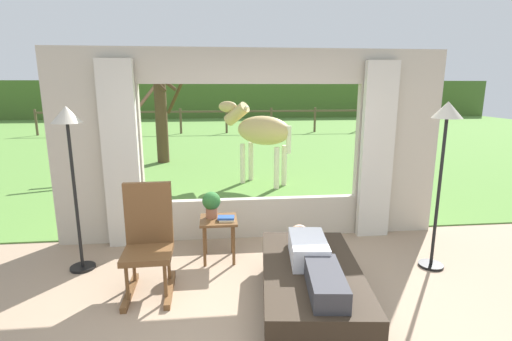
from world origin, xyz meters
TOP-DOWN VIEW (x-y plane):
  - ground_plane at (0.00, 0.00)m, footprint 12.00×12.00m
  - back_wall_with_window at (0.00, 2.26)m, footprint 5.20×0.12m
  - curtain_panel_left at (-1.69, 2.12)m, footprint 0.44×0.10m
  - curtain_panel_right at (1.69, 2.12)m, footprint 0.44×0.10m
  - outdoor_pasture_lawn at (0.00, 13.16)m, footprint 36.00×21.68m
  - distant_hill_ridge at (0.00, 23.00)m, footprint 36.00×2.00m
  - recliner_sofa at (0.38, 0.44)m, footprint 1.09×1.79m
  - reclining_person at (0.38, 0.39)m, footprint 0.41×1.44m
  - rocking_chair at (-1.19, 0.95)m, footprint 0.49×0.69m
  - side_table at (-0.48, 1.56)m, footprint 0.44×0.44m
  - potted_plant at (-0.56, 1.62)m, footprint 0.22×0.22m
  - book_stack at (-0.39, 1.50)m, footprint 0.20×0.15m
  - floor_lamp_left at (-2.06, 1.48)m, footprint 0.32×0.32m
  - floor_lamp_right at (2.00, 1.11)m, footprint 0.32×0.32m
  - horse at (0.43, 5.10)m, footprint 1.62×1.42m
  - pasture_tree at (-1.94, 7.70)m, footprint 1.35×1.31m
  - pasture_fence_line at (0.00, 14.13)m, footprint 16.10×0.10m

SIDE VIEW (x-z plane):
  - ground_plane at x=0.00m, z-range 0.00..0.00m
  - outdoor_pasture_lawn at x=0.00m, z-range 0.00..0.02m
  - recliner_sofa at x=0.38m, z-range 0.01..0.43m
  - side_table at x=-0.48m, z-range 0.17..0.69m
  - reclining_person at x=0.38m, z-range 0.41..0.63m
  - book_stack at x=-0.39m, z-range 0.52..0.57m
  - rocking_chair at x=-1.19m, z-range -0.01..1.11m
  - potted_plant at x=-0.56m, z-range 0.54..0.86m
  - pasture_fence_line at x=0.00m, z-range 0.19..1.29m
  - horse at x=0.43m, z-range 0.29..2.02m
  - curtain_panel_left at x=-1.69m, z-range 0.00..2.40m
  - curtain_panel_right at x=1.69m, z-range 0.00..2.40m
  - distant_hill_ridge at x=0.00m, z-range 0.00..2.40m
  - back_wall_with_window at x=0.00m, z-range -0.03..2.52m
  - pasture_tree at x=-1.94m, z-range -0.04..2.81m
  - floor_lamp_left at x=-2.06m, z-range 0.57..2.44m
  - floor_lamp_right at x=2.00m, z-range 0.59..2.50m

